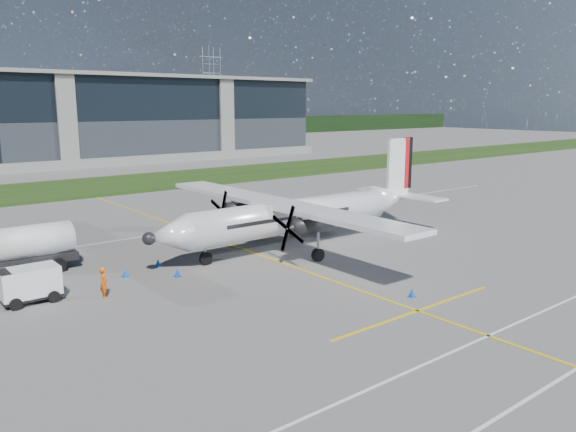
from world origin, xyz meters
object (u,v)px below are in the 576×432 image
Objects in this scene: safety_cone_nose_port at (177,273)px; ground_crew_person at (104,280)px; safety_cone_fwd at (125,273)px; safety_cone_stbdwing at (186,218)px; fuel_tanker_truck at (0,253)px; safety_cone_nose_stbd at (158,263)px; baggage_tug at (30,285)px; safety_cone_portwing at (412,292)px; safety_cone_tail at (405,223)px; turboprop_aircraft at (302,195)px; pylon_east at (212,91)px.

ground_crew_person is at bearing -168.90° from safety_cone_nose_port.
safety_cone_nose_port is (2.49, -1.91, 0.00)m from safety_cone_fwd.
safety_cone_nose_port is at bearing -120.10° from safety_cone_stbdwing.
safety_cone_fwd and safety_cone_nose_port have the same top height.
fuel_tanker_truck reaches higher than safety_cone_nose_stbd.
baggage_tug reaches higher than safety_cone_stbdwing.
baggage_tug is at bearing -169.38° from safety_cone_fwd.
safety_cone_portwing is (10.77, -13.15, 0.00)m from safety_cone_fwd.
baggage_tug is at bearing 179.97° from safety_cone_tail.
turboprop_aircraft is 8.10× the size of baggage_tug.
safety_cone_fwd is 1.00× the size of safety_cone_portwing.
safety_cone_nose_port is (-0.07, -2.77, 0.00)m from safety_cone_nose_stbd.
turboprop_aircraft is 14.06m from safety_cone_stbdwing.
pylon_east is 60.00× the size of safety_cone_portwing.
turboprop_aircraft is 11.41m from safety_cone_nose_port.
safety_cone_fwd is 1.00× the size of safety_cone_stbdwing.
turboprop_aircraft reaches higher than safety_cone_fwd.
turboprop_aircraft is at bearing 178.43° from safety_cone_tail.
safety_cone_portwing is at bearing -36.36° from baggage_tug.
safety_cone_nose_stbd is 16.23m from safety_cone_portwing.
turboprop_aircraft reaches higher than ground_crew_person.
pylon_east is 168.20m from fuel_tanker_truck.
turboprop_aircraft reaches higher than fuel_tanker_truck.
safety_cone_stbdwing is at bearing 89.66° from safety_cone_portwing.
safety_cone_nose_stbd is 14.45m from safety_cone_stbdwing.
ground_crew_person reaches higher than safety_cone_tail.
safety_cone_fwd is at bearing 10.62° from baggage_tug.
safety_cone_nose_stbd is (8.21, 1.92, -0.69)m from baggage_tug.
baggage_tug is 6.23× the size of safety_cone_stbdwing.
safety_cone_stbdwing is at bearing -121.99° from pylon_east.
safety_cone_stbdwing is at bearing 134.91° from safety_cone_tail.
ground_crew_person reaches higher than baggage_tug.
ground_crew_person is at bearing -142.91° from safety_cone_nose_stbd.
safety_cone_portwing is (13.13, -10.28, -0.73)m from ground_crew_person.
baggage_tug is 6.23× the size of safety_cone_tail.
safety_cone_portwing is at bearing -46.98° from fuel_tanker_truck.
fuel_tanker_truck is 4.03× the size of ground_crew_person.
safety_cone_nose_stbd and safety_cone_portwing have the same top height.
safety_cone_tail is 1.00× the size of safety_cone_stbdwing.
safety_cone_portwing is (-2.50, -12.38, -3.54)m from turboprop_aircraft.
safety_cone_tail is 22.12m from safety_cone_nose_stbd.
fuel_tanker_truck is 15.80× the size of safety_cone_stbdwing.
turboprop_aircraft reaches higher than safety_cone_portwing.
ground_crew_person is 3.92× the size of safety_cone_fwd.
safety_cone_nose_port is (-8.28, 11.24, 0.00)m from safety_cone_portwing.
turboprop_aircraft is at bearing -8.59° from safety_cone_nose_stbd.
safety_cone_tail is at bearing -0.03° from baggage_tug.
fuel_tanker_truck is 15.80× the size of safety_cone_tail.
baggage_tug reaches higher than safety_cone_fwd.
baggage_tug is 8.46m from safety_cone_nose_stbd.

